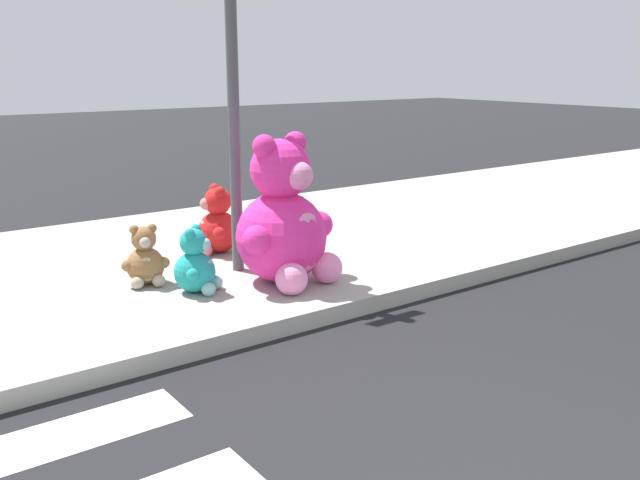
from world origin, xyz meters
The scene contains 8 objects.
sidewalk centered at (0.00, 5.20, 0.07)m, with size 28.00×4.40×0.15m, color #9E9B93.
sign_pole centered at (1.00, 4.40, 1.85)m, with size 0.56×0.11×3.20m.
plush_pink_large centered at (1.16, 3.81, 0.69)m, with size 1.03×0.95×1.36m.
plush_red centered at (1.14, 5.09, 0.44)m, with size 0.51×0.55×0.72m.
plush_lavender centered at (1.56, 4.48, 0.36)m, with size 0.40×0.36×0.52m.
plush_brown centered at (0.10, 4.49, 0.37)m, with size 0.42×0.39×0.55m.
plush_teal centered at (0.37, 4.02, 0.39)m, with size 0.42×0.42×0.59m.
plush_yellow centered at (1.73, 4.94, 0.36)m, with size 0.36×0.37×0.52m.
Camera 1 is at (-2.19, -1.29, 2.10)m, focal length 38.94 mm.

